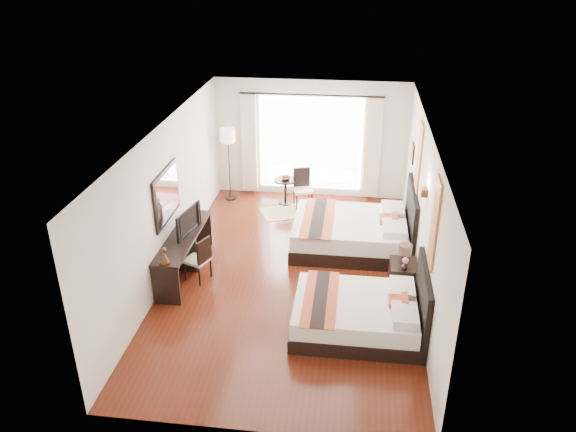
# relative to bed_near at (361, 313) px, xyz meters

# --- Properties ---
(floor) EXTENTS (4.50, 7.50, 0.01)m
(floor) POSITION_rel_bed_near_xyz_m (-1.29, 1.47, -0.30)
(floor) COLOR #3E1B0B
(floor) RESTS_ON ground
(ceiling) EXTENTS (4.50, 7.50, 0.02)m
(ceiling) POSITION_rel_bed_near_xyz_m (-1.29, 1.47, 2.49)
(ceiling) COLOR white
(ceiling) RESTS_ON wall_headboard
(wall_headboard) EXTENTS (0.01, 7.50, 2.80)m
(wall_headboard) POSITION_rel_bed_near_xyz_m (0.96, 1.47, 1.10)
(wall_headboard) COLOR silver
(wall_headboard) RESTS_ON floor
(wall_desk) EXTENTS (0.01, 7.50, 2.80)m
(wall_desk) POSITION_rel_bed_near_xyz_m (-3.53, 1.47, 1.10)
(wall_desk) COLOR silver
(wall_desk) RESTS_ON floor
(wall_window) EXTENTS (4.50, 0.01, 2.80)m
(wall_window) POSITION_rel_bed_near_xyz_m (-1.29, 5.22, 1.10)
(wall_window) COLOR silver
(wall_window) RESTS_ON floor
(wall_entry) EXTENTS (4.50, 0.01, 2.80)m
(wall_entry) POSITION_rel_bed_near_xyz_m (-1.29, -2.27, 1.10)
(wall_entry) COLOR silver
(wall_entry) RESTS_ON floor
(window_glass) EXTENTS (2.40, 0.02, 2.20)m
(window_glass) POSITION_rel_bed_near_xyz_m (-1.29, 5.20, 1.00)
(window_glass) COLOR white
(window_glass) RESTS_ON wall_window
(sheer_curtain) EXTENTS (2.30, 0.02, 2.10)m
(sheer_curtain) POSITION_rel_bed_near_xyz_m (-1.29, 5.14, 1.00)
(sheer_curtain) COLOR white
(sheer_curtain) RESTS_ON wall_window
(drape_left) EXTENTS (0.35, 0.14, 2.35)m
(drape_left) POSITION_rel_bed_near_xyz_m (-2.74, 5.10, 0.98)
(drape_left) COLOR beige
(drape_left) RESTS_ON floor
(drape_right) EXTENTS (0.35, 0.14, 2.35)m
(drape_right) POSITION_rel_bed_near_xyz_m (0.16, 5.10, 0.98)
(drape_right) COLOR beige
(drape_right) RESTS_ON floor
(art_panel_near) EXTENTS (0.03, 0.50, 1.35)m
(art_panel_near) POSITION_rel_bed_near_xyz_m (0.94, 0.00, 1.65)
(art_panel_near) COLOR maroon
(art_panel_near) RESTS_ON wall_headboard
(art_panel_far) EXTENTS (0.03, 0.50, 1.35)m
(art_panel_far) POSITION_rel_bed_near_xyz_m (0.94, 2.68, 1.65)
(art_panel_far) COLOR maroon
(art_panel_far) RESTS_ON wall_headboard
(wall_sconce) EXTENTS (0.10, 0.14, 0.14)m
(wall_sconce) POSITION_rel_bed_near_xyz_m (0.90, 1.19, 1.62)
(wall_sconce) COLOR #3F2716
(wall_sconce) RESTS_ON wall_headboard
(mirror_frame) EXTENTS (0.04, 1.25, 0.95)m
(mirror_frame) POSITION_rel_bed_near_xyz_m (-3.51, 1.36, 1.25)
(mirror_frame) COLOR black
(mirror_frame) RESTS_ON wall_desk
(mirror_glass) EXTENTS (0.01, 1.12, 0.82)m
(mirror_glass) POSITION_rel_bed_near_xyz_m (-3.48, 1.36, 1.25)
(mirror_glass) COLOR white
(mirror_glass) RESTS_ON mirror_frame
(bed_near) EXTENTS (2.04, 1.59, 1.15)m
(bed_near) POSITION_rel_bed_near_xyz_m (0.00, 0.00, 0.00)
(bed_near) COLOR black
(bed_near) RESTS_ON floor
(bed_far) EXTENTS (2.35, 1.83, 1.33)m
(bed_far) POSITION_rel_bed_near_xyz_m (-0.15, 2.68, 0.04)
(bed_far) COLOR black
(bed_far) RESTS_ON floor
(nightstand) EXTENTS (0.47, 0.58, 0.56)m
(nightstand) POSITION_rel_bed_near_xyz_m (0.71, 1.19, -0.02)
(nightstand) COLOR black
(nightstand) RESTS_ON floor
(table_lamp) EXTENTS (0.23, 0.23, 0.37)m
(table_lamp) POSITION_rel_bed_near_xyz_m (0.72, 1.31, 0.45)
(table_lamp) COLOR black
(table_lamp) RESTS_ON nightstand
(vase) EXTENTS (0.12, 0.12, 0.12)m
(vase) POSITION_rel_bed_near_xyz_m (0.70, 0.99, 0.26)
(vase) COLOR black
(vase) RESTS_ON nightstand
(console_desk) EXTENTS (0.50, 2.20, 0.76)m
(console_desk) POSITION_rel_bed_near_xyz_m (-3.28, 1.36, 0.08)
(console_desk) COLOR black
(console_desk) RESTS_ON floor
(television) EXTENTS (0.29, 0.85, 0.49)m
(television) POSITION_rel_bed_near_xyz_m (-3.26, 1.48, 0.70)
(television) COLOR black
(television) RESTS_ON console_desk
(bronze_figurine) EXTENTS (0.22, 0.22, 0.26)m
(bronze_figurine) POSITION_rel_bed_near_xyz_m (-3.28, 0.36, 0.59)
(bronze_figurine) COLOR #3F2716
(bronze_figurine) RESTS_ON console_desk
(desk_chair) EXTENTS (0.52, 0.52, 0.85)m
(desk_chair) POSITION_rel_bed_near_xyz_m (-2.95, 1.13, -0.04)
(desk_chair) COLOR beige
(desk_chair) RESTS_ON floor
(floor_lamp) EXTENTS (0.35, 0.35, 1.74)m
(floor_lamp) POSITION_rel_bed_near_xyz_m (-3.15, 4.71, 1.17)
(floor_lamp) COLOR black
(floor_lamp) RESTS_ON floor
(side_table) EXTENTS (0.53, 0.53, 0.62)m
(side_table) POSITION_rel_bed_near_xyz_m (-1.81, 4.61, 0.01)
(side_table) COLOR black
(side_table) RESTS_ON floor
(fruit_bowl) EXTENTS (0.31, 0.31, 0.06)m
(fruit_bowl) POSITION_rel_bed_near_xyz_m (-1.80, 4.59, 0.35)
(fruit_bowl) COLOR #4B2D1A
(fruit_bowl) RESTS_ON side_table
(window_chair) EXTENTS (0.52, 0.52, 0.90)m
(window_chair) POSITION_rel_bed_near_xyz_m (-1.39, 4.51, -0.02)
(window_chair) COLOR beige
(window_chair) RESTS_ON floor
(jute_rug) EXTENTS (1.32, 1.14, 0.01)m
(jute_rug) POSITION_rel_bed_near_xyz_m (-1.73, 4.13, -0.29)
(jute_rug) COLOR tan
(jute_rug) RESTS_ON floor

